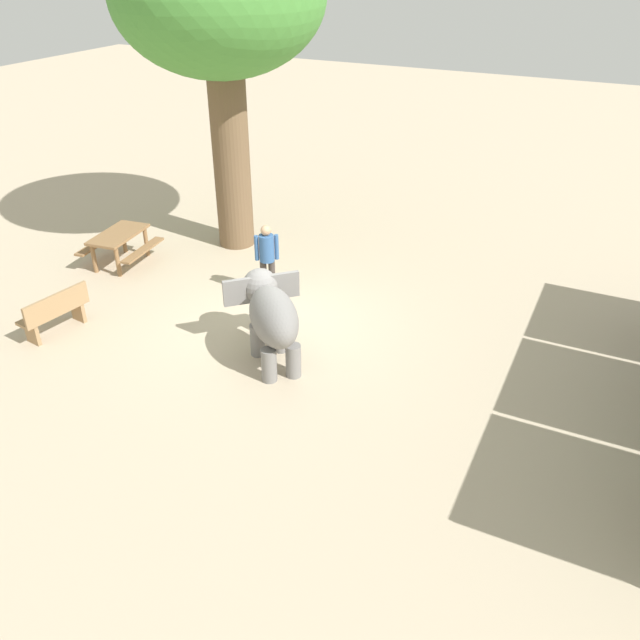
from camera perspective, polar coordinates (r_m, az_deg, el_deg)
ground_plane at (r=13.08m, az=-4.32°, el=-0.53°), size 60.00×60.00×0.00m
elephant at (r=11.60m, az=-4.36°, el=0.56°), size 2.01×1.99×1.49m
person_handler at (r=13.82m, az=-4.68°, el=5.69°), size 0.32×0.44×1.62m
shade_tree_main at (r=15.48m, az=-8.75°, el=25.98°), size 4.90×4.49×7.47m
wooden_bench at (r=13.61m, az=-22.23°, el=0.70°), size 1.44×0.60×0.88m
picnic_table_near at (r=16.07m, az=-17.22°, el=6.66°), size 1.67×1.66×0.78m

